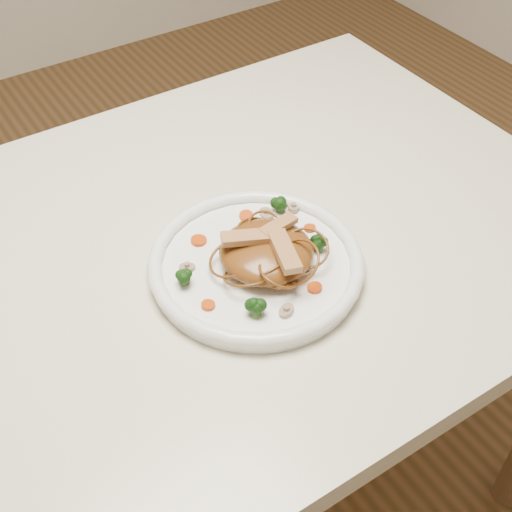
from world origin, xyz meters
TOP-DOWN VIEW (x-y plane):
  - ground at (0.00, 0.00)m, footprint 4.00×4.00m
  - table at (0.00, 0.00)m, footprint 1.20×0.80m
  - plate at (0.05, -0.09)m, footprint 0.33×0.33m
  - noodle_mound at (0.06, -0.09)m, footprint 0.14×0.14m
  - chicken_a at (0.09, -0.08)m, footprint 0.06×0.03m
  - chicken_b at (0.04, -0.08)m, footprint 0.07×0.05m
  - chicken_c at (0.07, -0.13)m, footprint 0.04×0.08m
  - broccoli_0 at (0.14, -0.01)m, footprint 0.03×0.03m
  - broccoli_1 at (-0.05, -0.07)m, footprint 0.02×0.02m
  - broccoli_2 at (0.00, -0.17)m, footprint 0.04×0.04m
  - broccoli_3 at (0.14, -0.11)m, footprint 0.03×0.03m
  - carrot_0 at (0.09, 0.00)m, footprint 0.03×0.03m
  - carrot_1 at (-0.04, -0.12)m, footprint 0.02×0.02m
  - carrot_2 at (0.15, -0.07)m, footprint 0.02×0.02m
  - carrot_3 at (0.01, -0.01)m, footprint 0.03×0.03m
  - carrot_4 at (0.09, -0.17)m, footprint 0.03×0.03m
  - mushroom_0 at (0.04, -0.18)m, footprint 0.03×0.03m
  - mushroom_1 at (0.16, -0.02)m, footprint 0.03×0.03m
  - mushroom_2 at (-0.03, -0.05)m, footprint 0.03×0.03m
  - mushroom_3 at (0.12, -0.01)m, footprint 0.03×0.03m

SIDE VIEW (x-z plane):
  - ground at x=0.00m, z-range 0.00..0.00m
  - table at x=0.00m, z-range 0.28..1.03m
  - plate at x=0.05m, z-range 0.75..0.77m
  - carrot_0 at x=0.09m, z-range 0.77..0.77m
  - carrot_1 at x=-0.04m, z-range 0.77..0.77m
  - carrot_2 at x=0.15m, z-range 0.77..0.77m
  - carrot_3 at x=0.01m, z-range 0.77..0.77m
  - carrot_4 at x=0.09m, z-range 0.77..0.77m
  - mushroom_0 at x=0.04m, z-range 0.77..0.77m
  - mushroom_1 at x=0.16m, z-range 0.77..0.77m
  - mushroom_2 at x=-0.03m, z-range 0.77..0.77m
  - mushroom_3 at x=0.12m, z-range 0.77..0.77m
  - broccoli_3 at x=0.14m, z-range 0.77..0.79m
  - broccoli_1 at x=-0.05m, z-range 0.77..0.79m
  - broccoli_0 at x=0.14m, z-range 0.77..0.79m
  - broccoli_2 at x=0.00m, z-range 0.77..0.80m
  - noodle_mound at x=0.06m, z-range 0.77..0.81m
  - chicken_a at x=0.09m, z-range 0.81..0.82m
  - chicken_b at x=0.04m, z-range 0.81..0.82m
  - chicken_c at x=0.07m, z-range 0.81..0.82m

